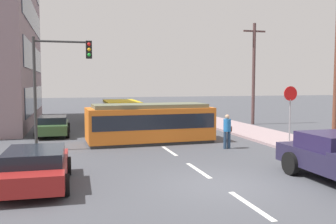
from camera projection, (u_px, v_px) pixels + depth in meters
name	position (u px, v px, depth m)	size (l,w,h in m)	color
ground_plane	(151.00, 139.00, 21.25)	(120.00, 120.00, 0.00)	#46484E
sidewalk_curb_right	(296.00, 143.00, 19.18)	(3.20, 36.00, 0.14)	#A1898D
lane_stripe_0	(250.00, 205.00, 9.71)	(0.16, 2.40, 0.01)	silver
lane_stripe_1	(198.00, 170.00, 13.56)	(0.16, 2.40, 0.01)	silver
lane_stripe_2	(169.00, 151.00, 17.41)	(0.16, 2.40, 0.01)	silver
lane_stripe_3	(136.00, 129.00, 25.80)	(0.16, 2.40, 0.01)	silver
lane_stripe_4	(123.00, 120.00, 31.57)	(0.16, 2.40, 0.01)	silver
streetcar_tram	(150.00, 122.00, 19.85)	(6.73, 2.77, 2.08)	orange
city_bus	(121.00, 111.00, 28.92)	(2.67, 5.67, 1.79)	yellow
pedestrian_crossing	(227.00, 129.00, 17.97)	(0.49, 0.36, 1.67)	navy
parked_sedan_near	(36.00, 167.00, 11.40)	(2.14, 4.18, 1.19)	maroon
parked_sedan_mid	(53.00, 126.00, 22.36)	(1.99, 4.13, 1.19)	#33552E
stop_sign	(290.00, 102.00, 19.37)	(0.76, 0.07, 2.88)	gray
traffic_light_mast	(57.00, 72.00, 17.41)	(2.71, 0.33, 5.33)	#333333
utility_pole_mid	(254.00, 72.00, 28.25)	(1.80, 0.24, 7.69)	brown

